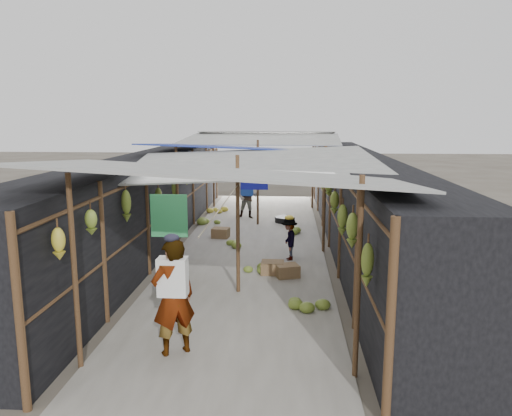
% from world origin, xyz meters
% --- Properties ---
extents(ground, '(80.00, 80.00, 0.00)m').
position_xyz_m(ground, '(0.00, 0.00, 0.00)').
color(ground, '#6B6356').
rests_on(ground, ground).
extents(aisle_slab, '(3.60, 16.00, 0.02)m').
position_xyz_m(aisle_slab, '(0.00, 6.50, 0.01)').
color(aisle_slab, '#9E998E').
rests_on(aisle_slab, ground).
extents(stall_left, '(1.40, 15.00, 2.30)m').
position_xyz_m(stall_left, '(-2.70, 6.50, 1.15)').
color(stall_left, black).
rests_on(stall_left, ground).
extents(stall_right, '(1.40, 15.00, 2.30)m').
position_xyz_m(stall_right, '(2.70, 6.50, 1.15)').
color(stall_right, black).
rests_on(stall_right, ground).
extents(crate_near, '(0.55, 0.49, 0.28)m').
position_xyz_m(crate_near, '(0.92, 3.95, 0.14)').
color(crate_near, '#866044').
rests_on(crate_near, ground).
extents(crate_mid, '(0.48, 0.39, 0.28)m').
position_xyz_m(crate_mid, '(0.61, 4.14, 0.14)').
color(crate_mid, '#866044').
rests_on(crate_mid, ground).
extents(crate_back, '(0.50, 0.43, 0.29)m').
position_xyz_m(crate_back, '(-0.91, 7.23, 0.14)').
color(crate_back, '#866044').
rests_on(crate_back, ground).
extents(black_basin, '(0.63, 0.63, 0.19)m').
position_xyz_m(black_basin, '(0.83, 9.39, 0.09)').
color(black_basin, black).
rests_on(black_basin, ground).
extents(vendor_elderly, '(0.73, 0.66, 1.66)m').
position_xyz_m(vendor_elderly, '(-0.64, 0.46, 0.83)').
color(vendor_elderly, white).
rests_on(vendor_elderly, ground).
extents(shopper_blue, '(0.79, 0.66, 1.46)m').
position_xyz_m(shopper_blue, '(-0.41, 9.96, 0.73)').
color(shopper_blue, '#1E2998').
rests_on(shopper_blue, ground).
extents(vendor_seated, '(0.46, 0.69, 1.00)m').
position_xyz_m(vendor_seated, '(0.96, 5.22, 0.50)').
color(vendor_seated, '#4D4843').
rests_on(vendor_seated, ground).
extents(market_canopy, '(5.62, 15.20, 2.77)m').
position_xyz_m(market_canopy, '(0.02, 6.84, 2.41)').
color(market_canopy, brown).
rests_on(market_canopy, ground).
extents(hanging_bananas, '(3.95, 13.98, 0.87)m').
position_xyz_m(hanging_bananas, '(0.11, 6.23, 1.63)').
color(hanging_bananas, gold).
rests_on(hanging_bananas, ground).
extents(floor_bananas, '(3.53, 9.14, 0.33)m').
position_xyz_m(floor_bananas, '(-0.03, 7.49, 0.15)').
color(floor_bananas, gold).
rests_on(floor_bananas, ground).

